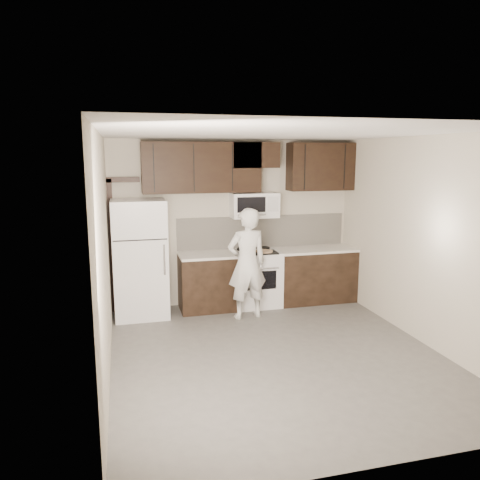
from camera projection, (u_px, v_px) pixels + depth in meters
name	position (u px, v px, depth m)	size (l,w,h in m)	color
floor	(276.00, 354.00, 5.84)	(4.50, 4.50, 0.00)	#555250
back_wall	(233.00, 222.00, 7.74)	(4.00, 4.00, 0.00)	beige
ceiling	(279.00, 133.00, 5.36)	(4.50, 4.50, 0.00)	white
counter_run	(273.00, 277.00, 7.76)	(2.95, 0.64, 0.91)	black
stove	(256.00, 278.00, 7.68)	(0.76, 0.66, 0.94)	white
backsplash	(262.00, 232.00, 7.89)	(2.90, 0.02, 0.54)	beige
upper_cabinets	(249.00, 166.00, 7.46)	(3.48, 0.35, 0.78)	black
microwave	(254.00, 205.00, 7.58)	(0.76, 0.42, 0.40)	white
refrigerator	(140.00, 259.00, 7.10)	(0.80, 0.76, 1.80)	white
door_trim	(114.00, 234.00, 7.26)	(0.50, 0.08, 2.12)	black
saucepan	(248.00, 250.00, 7.40)	(0.27, 0.16, 0.15)	silver
baking_tray	(264.00, 252.00, 7.45)	(0.40, 0.30, 0.02)	black
pizza	(264.00, 251.00, 7.45)	(0.27, 0.27, 0.02)	#D3B58D
person	(247.00, 264.00, 7.03)	(0.61, 0.40, 1.69)	silver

